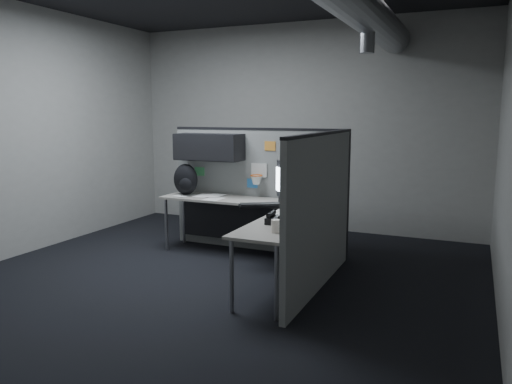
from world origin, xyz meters
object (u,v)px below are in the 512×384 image
at_px(desk, 256,214).
at_px(phone, 278,219).
at_px(backpack, 186,180).
at_px(monitor, 300,183).
at_px(keyboard, 260,205).

height_order(desk, phone, phone).
xyz_separation_m(desk, phone, (0.61, -0.84, 0.16)).
bearing_deg(backpack, monitor, -14.45).
relative_size(keyboard, backpack, 1.23).
distance_m(desk, backpack, 1.22).
relative_size(monitor, backpack, 1.54).
height_order(monitor, keyboard, monitor).
distance_m(desk, monitor, 0.66).
xyz_separation_m(monitor, keyboard, (-0.39, -0.31, -0.25)).
bearing_deg(monitor, desk, -150.47).
height_order(keyboard, backpack, backpack).
relative_size(desk, phone, 9.01).
distance_m(phone, backpack, 2.09).
bearing_deg(phone, keyboard, 128.62).
height_order(desk, keyboard, keyboard).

